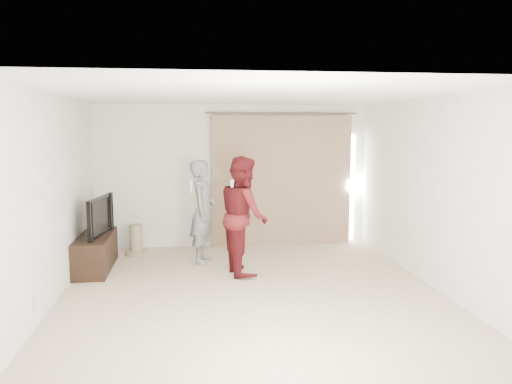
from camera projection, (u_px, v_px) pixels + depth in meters
floor at (252, 293)px, 6.65m from camera, size 5.50×5.50×0.00m
wall_back at (233, 176)px, 9.18m from camera, size 5.00×0.04×2.60m
wall_left at (51, 200)px, 6.15m from camera, size 0.04×5.50×2.60m
ceiling at (252, 95)px, 6.31m from camera, size 5.00×5.50×0.01m
curtain at (283, 181)px, 9.25m from camera, size 2.80×0.11×2.46m
tv_console at (95, 252)px, 7.73m from camera, size 0.48×1.39×0.54m
tv at (94, 216)px, 7.65m from camera, size 0.31×1.06×0.61m
scratching_post at (136, 242)px, 8.63m from camera, size 0.39×0.39×0.53m
person_man at (203, 211)px, 8.06m from camera, size 0.53×0.69×1.68m
person_woman at (243, 215)px, 7.46m from camera, size 0.79×0.95×1.77m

